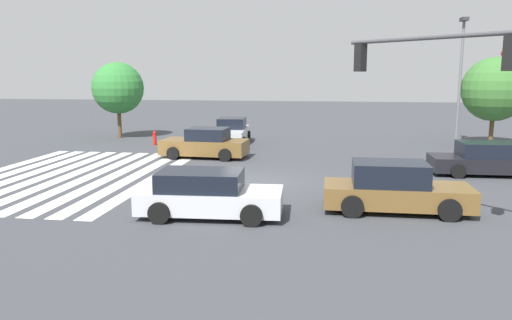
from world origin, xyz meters
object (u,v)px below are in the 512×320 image
Objects in this scene: car_5 at (205,144)px; tree_corner_c at (495,89)px; car_2 at (490,159)px; fire_hydrant at (155,138)px; car_1 at (231,132)px; street_light_pole_a at (461,70)px; car_3 at (394,189)px; traffic_signal_mast at (500,86)px; car_0 at (208,194)px; tree_corner_b at (118,88)px.

car_5 is 17.45m from tree_corner_c.
car_2 is 18.82m from fire_hydrant.
car_1 is 0.65× the size of street_light_pole_a.
street_light_pole_a reaches higher than car_2.
car_5 is at bearing -68.51° from street_light_pole_a.
car_1 reaches higher than car_2.
car_3 is at bearing 25.75° from car_1.
car_3 is (6.61, -4.87, 0.05)m from car_2.
traffic_signal_mast is 10.74m from car_2.
car_2 is at bearing 172.34° from car_5.
car_0 is at bearing -38.24° from tree_corner_c.
car_5 is at bearing -68.62° from tree_corner_c.
traffic_signal_mast is 1.09× the size of tree_corner_b.
car_0 is 19.92m from street_light_pole_a.
traffic_signal_mast is 16.53m from car_5.
car_1 is 1.08× the size of car_5.
traffic_signal_mast reaches higher than car_0.
car_1 is at bearing 103.54° from fire_hydrant.
car_1 is (-17.52, -10.05, -3.35)m from traffic_signal_mast.
fire_hydrant is at bearing -3.23° from traffic_signal_mast.
car_0 is 0.92× the size of car_1.
street_light_pole_a is at bearing -94.62° from car_2.
car_0 is 16.22m from fire_hydrant.
car_3 is 0.61× the size of street_light_pole_a.
car_2 is at bearing 55.43° from car_1.
car_2 reaches higher than car_0.
tree_corner_c is (-8.89, 2.67, 2.75)m from car_2.
street_light_pole_a is at bearing -69.31° from tree_corner_c.
car_1 is 15.14m from car_2.
fire_hydrant is at bearing 49.97° from tree_corner_b.
car_0 is at bearing 35.67° from car_2.
street_light_pole_a is (-14.68, 5.35, 3.79)m from car_3.
tree_corner_b is at bearing -91.75° from tree_corner_c.
street_light_pole_a is (-16.07, 11.12, 3.84)m from car_0.
car_2 is at bearing -3.37° from street_light_pole_a.
traffic_signal_mast is 1.22× the size of car_5.
car_2 is 0.93× the size of tree_corner_c.
traffic_signal_mast is at bearing 43.19° from tree_corner_b.
traffic_signal_mast is 18.16m from street_light_pole_a.
tree_corner_c reaches higher than fire_hydrant.
traffic_signal_mast reaches higher than car_5.
car_5 is at bearing 46.25° from fire_hydrant.
fire_hydrant is at bearing 112.61° from car_0.
car_2 is 0.66× the size of street_light_pole_a.
street_light_pole_a reaches higher than car_5.
car_3 is (-1.39, 5.77, 0.05)m from car_0.
tree_corner_c reaches higher than car_5.
car_5 is 0.89× the size of tree_corner_b.
car_1 is at bearing -15.16° from traffic_signal_mast.
street_light_pole_a is at bearing 52.51° from car_0.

